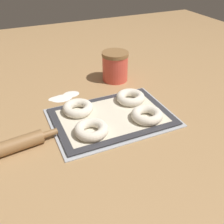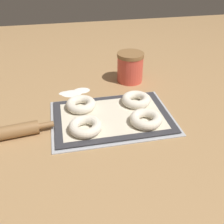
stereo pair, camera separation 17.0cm
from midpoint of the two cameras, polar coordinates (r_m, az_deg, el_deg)
The scene contains 11 objects.
ground_plane at distance 0.95m, azimuth 4.61°, elevation -2.05°, with size 2.80×2.80×0.00m, color #A87F51.
baking_tray at distance 0.96m, azimuth 5.06°, elevation -1.49°, with size 0.44×0.31×0.01m.
baking_mat at distance 0.95m, azimuth 5.08°, elevation -1.22°, with size 0.42×0.29×0.00m.
bagel_front_left at distance 0.87m, azimuth -0.29°, elevation -3.53°, with size 0.11×0.11×0.03m.
bagel_front_right at distance 0.93m, azimuth 12.62°, elevation -1.83°, with size 0.11×0.11×0.03m.
bagel_back_left at distance 0.99m, azimuth -1.95°, elevation 1.40°, with size 0.11×0.11×0.03m.
bagel_back_right at distance 1.03m, azimuth 9.99°, elevation 2.41°, with size 0.11×0.11×0.03m.
flour_canister at distance 1.21m, azimuth 8.05°, elevation 9.47°, with size 0.12×0.12×0.13m.
flour_patch_near at distance 1.12m, azimuth -4.52°, elevation 3.87°, with size 0.09×0.06×0.00m.
flour_patch_far at distance 1.12m, azimuth -5.54°, elevation 3.97°, with size 0.07×0.04×0.00m.
flour_patch_side at distance 1.14m, azimuth -2.43°, elevation 4.53°, with size 0.07×0.05×0.00m.
Camera 2 is at (-0.15, -0.77, 0.55)m, focal length 42.00 mm.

